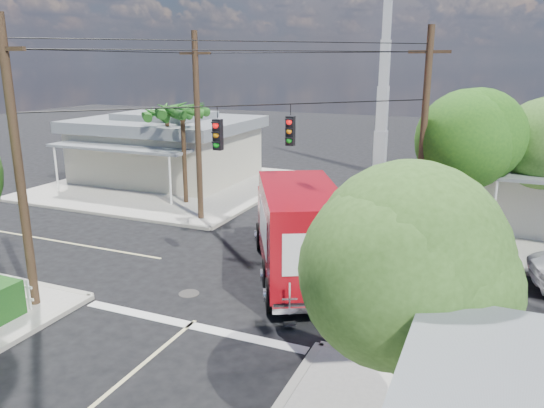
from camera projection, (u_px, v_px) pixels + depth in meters
The scene contains 13 objects.
ground at pixel (251, 274), 19.72m from camera, with size 120.00×120.00×0.00m, color black.
sidewalk_nw at pixel (169, 185), 33.48m from camera, with size 14.12×14.12×0.14m.
road_markings at pixel (233, 289), 18.42m from camera, with size 32.00×32.00×0.01m.
building_nw at pixel (167, 146), 34.75m from camera, with size 10.80×10.20×4.30m.
radio_tower at pixel (383, 92), 35.80m from camera, with size 0.80×0.80×17.00m.
tree_ne_front at pixel (479, 134), 21.74m from camera, with size 4.21×4.14×6.66m.
tree_ne_back at pixel (544, 144), 22.85m from camera, with size 3.77×3.66×5.82m.
tree_se at pixel (427, 269), 9.58m from camera, with size 3.67×3.54×5.62m.
palm_nw_front at pixel (182, 112), 27.90m from camera, with size 3.01×3.08×5.59m.
palm_nw_back at pixel (167, 115), 30.09m from camera, with size 3.01×3.08×5.19m.
utility_poles at pixel (230, 141), 20.52m from camera, with size 12.00×10.68×9.00m.
vending_boxes at pixel (451, 230), 22.58m from camera, with size 1.90×0.50×1.10m.
delivery_truck at pixel (297, 230), 19.09m from camera, with size 5.86×8.30×3.52m.
Camera 1 is at (7.93, -16.56, 7.69)m, focal length 35.00 mm.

